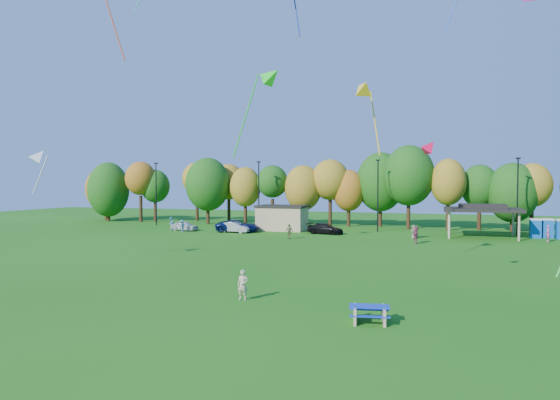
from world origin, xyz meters
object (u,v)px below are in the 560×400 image
(kite_flyer, at_px, (243,285))
(car_d, at_px, (325,229))
(porta_potties, at_px, (548,228))
(car_a, at_px, (185,226))
(car_b, at_px, (235,227))
(car_c, at_px, (238,226))
(picnic_table, at_px, (369,313))

(kite_flyer, bearing_deg, car_d, 92.48)
(porta_potties, distance_m, car_a, 42.99)
(car_b, height_order, car_c, car_c)
(car_c, bearing_deg, car_d, -93.73)
(picnic_table, relative_size, car_b, 0.49)
(kite_flyer, bearing_deg, car_b, 110.64)
(car_a, bearing_deg, car_d, -76.74)
(kite_flyer, distance_m, car_b, 35.70)
(picnic_table, bearing_deg, kite_flyer, 152.99)
(picnic_table, distance_m, car_b, 40.82)
(porta_potties, xyz_separation_m, car_d, (-24.58, -3.21, -0.45))
(picnic_table, xyz_separation_m, car_c, (-21.41, 35.46, 0.32))
(car_d, bearing_deg, picnic_table, -153.31)
(picnic_table, relative_size, car_c, 0.36)
(porta_potties, bearing_deg, picnic_table, -109.54)
(picnic_table, relative_size, car_a, 0.53)
(picnic_table, height_order, kite_flyer, kite_flyer)
(picnic_table, xyz_separation_m, car_d, (-10.47, 36.54, 0.20))
(car_c, height_order, car_d, car_c)
(porta_potties, bearing_deg, car_b, -171.94)
(porta_potties, height_order, car_c, porta_potties)
(porta_potties, distance_m, car_c, 35.78)
(kite_flyer, bearing_deg, picnic_table, -20.42)
(car_a, relative_size, car_d, 0.84)
(kite_flyer, xyz_separation_m, car_a, (-21.68, 32.80, -0.17))
(car_a, bearing_deg, picnic_table, -132.54)
(car_a, distance_m, car_c, 7.21)
(porta_potties, height_order, car_b, porta_potties)
(car_a, distance_m, car_b, 7.13)
(porta_potties, relative_size, car_c, 0.68)
(car_a, height_order, car_b, car_b)
(porta_potties, bearing_deg, car_c, -173.10)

